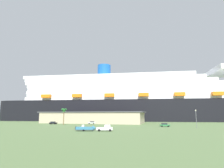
{
  "coord_description": "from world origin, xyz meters",
  "views": [
    {
      "loc": [
        23.99,
        -85.36,
        5.77
      ],
      "look_at": [
        -7.24,
        31.19,
        26.13
      ],
      "focal_mm": 28.9,
      "sensor_mm": 36.0,
      "label": 1
    }
  ],
  "objects_px": {
    "pickup_truck": "(105,128)",
    "street_lamp": "(196,116)",
    "cruise_ship": "(143,102)",
    "palm_tree": "(64,112)",
    "small_boat_on_trailer": "(87,128)",
    "parked_car_black_coupe": "(53,123)",
    "parked_car_white_van": "(92,123)",
    "parked_car_green_wagon": "(165,125)"
  },
  "relations": [
    {
      "from": "pickup_truck",
      "to": "street_lamp",
      "type": "bearing_deg",
      "value": 33.91
    },
    {
      "from": "cruise_ship",
      "to": "palm_tree",
      "type": "relative_size",
      "value": 31.09
    },
    {
      "from": "cruise_ship",
      "to": "street_lamp",
      "type": "bearing_deg",
      "value": -69.53
    },
    {
      "from": "small_boat_on_trailer",
      "to": "street_lamp",
      "type": "height_order",
      "value": "street_lamp"
    },
    {
      "from": "palm_tree",
      "to": "parked_car_black_coupe",
      "type": "xyz_separation_m",
      "value": [
        -9.82,
        5.25,
        -6.45
      ]
    },
    {
      "from": "parked_car_black_coupe",
      "to": "parked_car_white_van",
      "type": "height_order",
      "value": "same"
    },
    {
      "from": "pickup_truck",
      "to": "small_boat_on_trailer",
      "type": "bearing_deg",
      "value": -168.3
    },
    {
      "from": "palm_tree",
      "to": "parked_car_white_van",
      "type": "height_order",
      "value": "palm_tree"
    },
    {
      "from": "parked_car_black_coupe",
      "to": "palm_tree",
      "type": "bearing_deg",
      "value": -28.13
    },
    {
      "from": "palm_tree",
      "to": "parked_car_black_coupe",
      "type": "bearing_deg",
      "value": 151.87
    },
    {
      "from": "parked_car_black_coupe",
      "to": "parked_car_green_wagon",
      "type": "height_order",
      "value": "same"
    },
    {
      "from": "palm_tree",
      "to": "parked_car_green_wagon",
      "type": "height_order",
      "value": "palm_tree"
    },
    {
      "from": "street_lamp",
      "to": "parked_car_white_van",
      "type": "distance_m",
      "value": 58.46
    },
    {
      "from": "pickup_truck",
      "to": "street_lamp",
      "type": "xyz_separation_m",
      "value": [
        33.23,
        22.34,
        4.0
      ]
    },
    {
      "from": "small_boat_on_trailer",
      "to": "parked_car_green_wagon",
      "type": "relative_size",
      "value": 1.71
    },
    {
      "from": "parked_car_green_wagon",
      "to": "small_boat_on_trailer",
      "type": "bearing_deg",
      "value": -131.51
    },
    {
      "from": "palm_tree",
      "to": "parked_car_black_coupe",
      "type": "relative_size",
      "value": 1.97
    },
    {
      "from": "street_lamp",
      "to": "pickup_truck",
      "type": "bearing_deg",
      "value": -146.09
    },
    {
      "from": "parked_car_green_wagon",
      "to": "parked_car_white_van",
      "type": "bearing_deg",
      "value": 161.8
    },
    {
      "from": "small_boat_on_trailer",
      "to": "street_lamp",
      "type": "relative_size",
      "value": 1.08
    },
    {
      "from": "street_lamp",
      "to": "parked_car_black_coupe",
      "type": "distance_m",
      "value": 77.36
    },
    {
      "from": "cruise_ship",
      "to": "street_lamp",
      "type": "height_order",
      "value": "cruise_ship"
    },
    {
      "from": "palm_tree",
      "to": "street_lamp",
      "type": "relative_size",
      "value": 1.18
    },
    {
      "from": "palm_tree",
      "to": "small_boat_on_trailer",
      "type": "bearing_deg",
      "value": -48.88
    },
    {
      "from": "small_boat_on_trailer",
      "to": "parked_car_black_coupe",
      "type": "distance_m",
      "value": 51.4
    },
    {
      "from": "pickup_truck",
      "to": "parked_car_green_wagon",
      "type": "bearing_deg",
      "value": 54.78
    },
    {
      "from": "palm_tree",
      "to": "parked_car_white_van",
      "type": "relative_size",
      "value": 1.91
    },
    {
      "from": "parked_car_green_wagon",
      "to": "pickup_truck",
      "type": "bearing_deg",
      "value": -125.22
    },
    {
      "from": "street_lamp",
      "to": "parked_car_green_wagon",
      "type": "bearing_deg",
      "value": 152.72
    },
    {
      "from": "parked_car_black_coupe",
      "to": "street_lamp",
      "type": "bearing_deg",
      "value": -9.21
    },
    {
      "from": "parked_car_white_van",
      "to": "parked_car_black_coupe",
      "type": "bearing_deg",
      "value": -159.69
    },
    {
      "from": "pickup_truck",
      "to": "small_boat_on_trailer",
      "type": "distance_m",
      "value": 6.48
    },
    {
      "from": "pickup_truck",
      "to": "palm_tree",
      "type": "relative_size",
      "value": 0.65
    },
    {
      "from": "palm_tree",
      "to": "street_lamp",
      "type": "height_order",
      "value": "palm_tree"
    },
    {
      "from": "pickup_truck",
      "to": "street_lamp",
      "type": "height_order",
      "value": "street_lamp"
    },
    {
      "from": "parked_car_black_coupe",
      "to": "parked_car_white_van",
      "type": "xyz_separation_m",
      "value": [
        21.61,
        8.0,
        0.0
      ]
    },
    {
      "from": "pickup_truck",
      "to": "street_lamp",
      "type": "relative_size",
      "value": 0.76
    },
    {
      "from": "parked_car_white_van",
      "to": "street_lamp",
      "type": "bearing_deg",
      "value": -20.44
    },
    {
      "from": "pickup_truck",
      "to": "parked_car_black_coupe",
      "type": "distance_m",
      "value": 55.27
    },
    {
      "from": "pickup_truck",
      "to": "parked_car_green_wagon",
      "type": "distance_m",
      "value": 35.43
    },
    {
      "from": "cruise_ship",
      "to": "parked_car_white_van",
      "type": "height_order",
      "value": "cruise_ship"
    },
    {
      "from": "small_boat_on_trailer",
      "to": "parked_car_white_van",
      "type": "xyz_separation_m",
      "value": [
        -15.06,
        44.01,
        -0.13
      ]
    }
  ]
}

